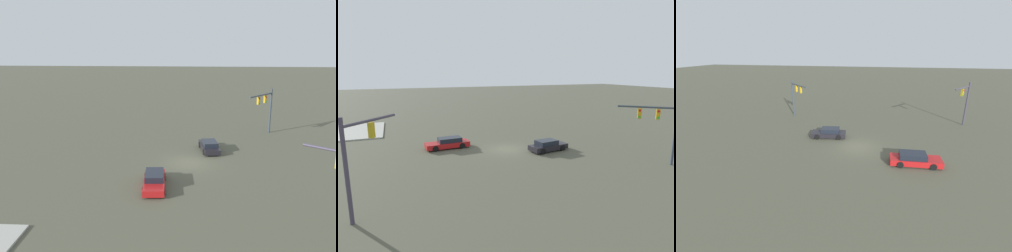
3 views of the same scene
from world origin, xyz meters
The scene contains 5 objects.
ground_plane centered at (0.00, 0.00, 0.00)m, with size 233.52×233.52×0.00m, color #4C4C3C.
traffic_signal_near_corner centered at (13.47, 10.05, 4.00)m, with size 2.84×3.64×6.17m.
traffic_signal_opposite_side centered at (-11.27, 9.82, 3.94)m, with size 3.85×3.59×5.86m.
sedan_car_approaching centered at (5.92, -2.94, 0.58)m, with size 4.89×2.06×1.21m.
sedan_car_waiting_far centered at (-3.90, 2.26, 0.57)m, with size 4.44×2.28×1.21m.
Camera 3 is at (3.08, -23.03, 10.56)m, focal length 23.97 mm.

